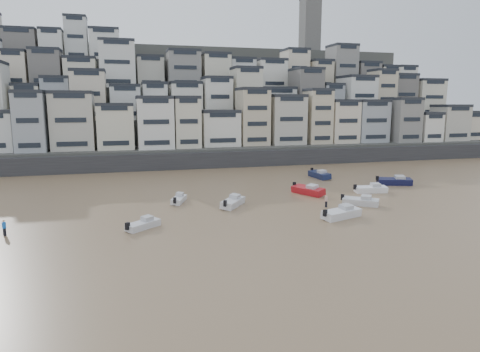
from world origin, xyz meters
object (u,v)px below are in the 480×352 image
object	(u,v)px
boat_e	(308,189)
person_pink	(326,201)
boat_c	(233,201)
boat_d	(371,188)
boat_i	(319,173)
person_blue	(4,228)
boat_g	(395,180)
boat_b	(361,200)
boat_a	(342,212)
boat_f	(179,198)
boat_j	(143,223)

from	to	relation	value
boat_e	person_pink	xyz separation A→B (m)	(-1.03, -8.30, 0.04)
boat_c	boat_e	world-z (taller)	boat_e
boat_d	person_pink	size ratio (longest dim) A/B	3.19
boat_i	person_blue	world-z (taller)	person_blue
boat_i	boat_c	world-z (taller)	boat_i
boat_g	boat_b	world-z (taller)	boat_g
boat_g	boat_b	bearing A→B (deg)	-121.37
boat_a	boat_e	distance (m)	14.09
boat_f	boat_d	world-z (taller)	boat_d
person_blue	person_pink	bearing A→B (deg)	3.90
boat_i	boat_b	world-z (taller)	boat_i
boat_f	boat_j	bearing A→B (deg)	176.47
boat_i	boat_d	world-z (taller)	boat_i
boat_d	boat_e	size ratio (longest dim) A/B	0.91
boat_f	person_blue	size ratio (longest dim) A/B	2.65
boat_b	boat_c	bearing A→B (deg)	-154.96
boat_i	boat_f	size ratio (longest dim) A/B	1.37
boat_a	boat_d	world-z (taller)	boat_a
person_pink	boat_a	bearing A→B (deg)	-97.63
boat_f	boat_a	size ratio (longest dim) A/B	0.77
boat_f	boat_e	xyz separation A→B (m)	(20.05, 0.32, 0.20)
boat_i	person_pink	distance (m)	23.35
boat_c	boat_b	distance (m)	17.71
boat_a	boat_e	world-z (taller)	boat_e
boat_c	person_pink	xyz separation A→B (m)	(12.16, -3.74, 0.09)
boat_j	person_pink	size ratio (longest dim) A/B	2.67
boat_d	boat_c	bearing A→B (deg)	-164.63
boat_a	person_pink	distance (m)	5.73
boat_e	person_blue	world-z (taller)	person_blue
boat_j	person_pink	world-z (taller)	person_pink
boat_c	boat_a	size ratio (longest dim) A/B	0.96
boat_i	boat_c	distance (m)	27.78
boat_c	boat_a	bearing A→B (deg)	-93.28
person_pink	person_blue	bearing A→B (deg)	-176.10
boat_e	boat_a	bearing A→B (deg)	-31.94
boat_i	boat_e	world-z (taller)	boat_i
boat_d	person_pink	xyz separation A→B (m)	(-11.15, -6.90, 0.11)
boat_c	boat_f	size ratio (longest dim) A/B	1.24
boat_c	boat_d	xyz separation A→B (m)	(23.31, 3.16, -0.02)
boat_c	boat_a	xyz separation A→B (m)	(11.40, -9.41, 0.04)
boat_g	boat_e	bearing A→B (deg)	-151.94
boat_j	boat_a	xyz separation A→B (m)	(23.75, -1.82, 0.18)
person_blue	boat_d	bearing A→B (deg)	10.80
boat_a	boat_b	xyz separation A→B (m)	(5.86, 5.41, -0.10)
boat_f	boat_g	xyz separation A→B (m)	(37.72, 3.59, 0.23)
boat_j	boat_e	distance (m)	28.29
boat_c	boat_i	bearing A→B (deg)	-14.13
boat_f	person_pink	bearing A→B (deg)	-91.43
boat_f	person_blue	distance (m)	22.55
boat_d	boat_b	distance (m)	9.38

